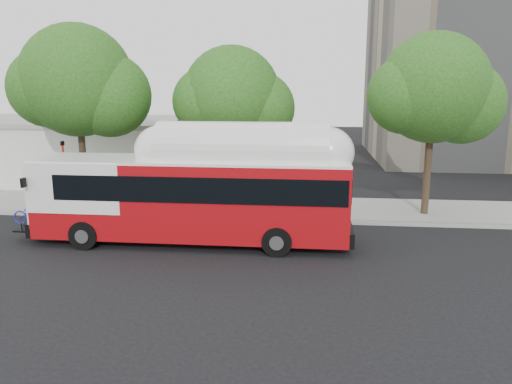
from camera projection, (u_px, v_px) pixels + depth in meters
ground at (235, 246)px, 20.99m from camera, size 120.00×120.00×0.00m
sidewalk at (252, 207)px, 27.29m from camera, size 60.00×5.00×0.15m
curb_strip at (246, 220)px, 24.76m from camera, size 60.00×0.30×0.15m
red_curb_segment at (187, 218)px, 25.06m from camera, size 10.00×0.32×0.16m
street_tree_left at (87, 85)px, 25.84m from camera, size 6.67×5.80×9.74m
street_tree_mid at (240, 99)px, 25.67m from camera, size 5.75×5.00×8.62m
street_tree_right at (442, 93)px, 24.39m from camera, size 6.21×5.40×9.18m
low_commercial_bldg at (69, 148)px, 35.55m from camera, size 16.20×10.20×4.25m
transit_bus at (194, 199)px, 20.99m from camera, size 14.10×3.08×4.16m
signal_pole at (65, 177)px, 25.74m from camera, size 0.11×0.36×3.82m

